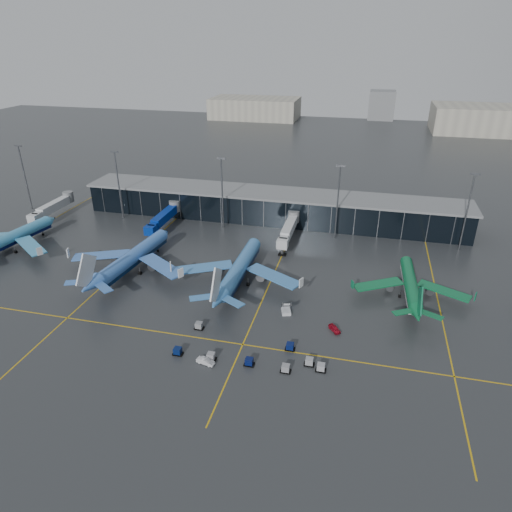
% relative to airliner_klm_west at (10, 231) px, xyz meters
% --- Properties ---
extents(ground, '(600.00, 600.00, 0.00)m').
position_rel_airliner_klm_west_xyz_m(ground, '(75.58, -16.03, -6.40)').
color(ground, '#282B2D').
rests_on(ground, ground).
extents(terminal_pier, '(142.00, 17.00, 10.70)m').
position_rel_airliner_klm_west_xyz_m(terminal_pier, '(75.58, 45.97, -0.98)').
color(terminal_pier, black).
rests_on(terminal_pier, ground).
extents(jet_bridges, '(94.00, 27.50, 7.20)m').
position_rel_airliner_klm_west_xyz_m(jet_bridges, '(40.58, 26.95, -1.85)').
color(jet_bridges, '#595B60').
rests_on(jet_bridges, ground).
extents(flood_masts, '(203.00, 0.50, 25.50)m').
position_rel_airliner_klm_west_xyz_m(flood_masts, '(80.58, 33.97, 7.41)').
color(flood_masts, '#595B60').
rests_on(flood_masts, ground).
extents(distant_hangars, '(260.00, 71.00, 22.00)m').
position_rel_airliner_klm_west_xyz_m(distant_hangars, '(125.53, 254.04, 2.39)').
color(distant_hangars, '#B2AD99').
rests_on(distant_hangars, ground).
extents(taxi_lines, '(220.00, 120.00, 0.02)m').
position_rel_airliner_klm_west_xyz_m(taxi_lines, '(85.58, -5.42, -6.39)').
color(taxi_lines, gold).
rests_on(taxi_lines, ground).
extents(airliner_klm_west, '(42.35, 46.62, 12.80)m').
position_rel_airliner_klm_west_xyz_m(airliner_klm_west, '(0.00, 0.00, 0.00)').
color(airliner_klm_west, '#3E97CC').
rests_on(airliner_klm_west, ground).
extents(airliner_arkefly, '(43.33, 48.16, 13.65)m').
position_rel_airliner_klm_west_xyz_m(airliner_arkefly, '(44.92, -3.58, 0.42)').
color(airliner_arkefly, '#3E74CC').
rests_on(airliner_arkefly, ground).
extents(airliner_klm_near, '(38.93, 44.19, 13.43)m').
position_rel_airliner_klm_west_xyz_m(airliner_klm_near, '(77.03, -2.75, 0.31)').
color(airliner_klm_near, '#3B7DC4').
rests_on(airliner_klm_near, ground).
extents(airliner_aer_lingus, '(33.02, 37.25, 11.09)m').
position_rel_airliner_klm_west_xyz_m(airliner_aer_lingus, '(123.20, 0.48, -0.85)').
color(airliner_aer_lingus, '#0C6637').
rests_on(airliner_aer_lingus, ground).
extents(baggage_carts, '(33.23, 11.74, 1.70)m').
position_rel_airliner_klm_west_xyz_m(baggage_carts, '(89.19, -34.89, -5.64)').
color(baggage_carts, black).
rests_on(baggage_carts, ground).
extents(mobile_airstair, '(3.03, 3.70, 3.45)m').
position_rel_airliner_klm_west_xyz_m(mobile_airstair, '(92.72, -15.83, -5.63)').
color(mobile_airstair, silver).
rests_on(mobile_airstair, ground).
extents(service_van_red, '(3.49, 3.94, 1.29)m').
position_rel_airliner_klm_west_xyz_m(service_van_red, '(105.27, -20.79, -5.76)').
color(service_van_red, maroon).
rests_on(service_van_red, ground).
extents(service_van_white, '(4.25, 2.25, 1.33)m').
position_rel_airliner_klm_west_xyz_m(service_van_white, '(79.66, -39.33, -5.73)').
color(service_van_white, silver).
rests_on(service_van_white, ground).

